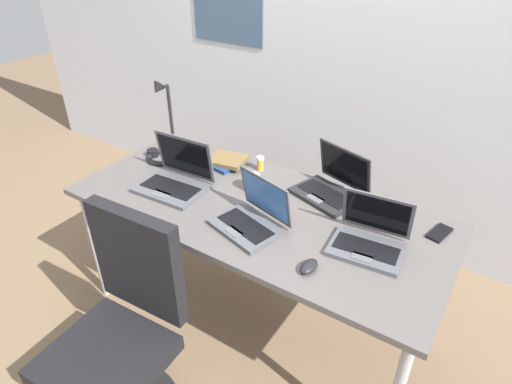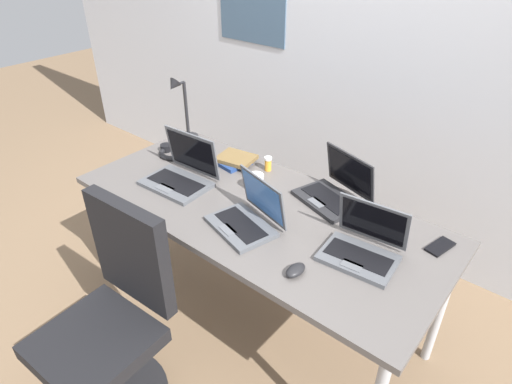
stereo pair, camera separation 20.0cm
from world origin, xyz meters
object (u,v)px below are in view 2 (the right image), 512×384
at_px(computer_mouse, 296,270).
at_px(office_chair, 111,333).
at_px(laptop_back_right, 335,191).
at_px(desk_lamp, 182,110).
at_px(laptop_far_corner, 363,247).
at_px(cell_phone, 440,247).
at_px(book_stack, 235,160).
at_px(headphones, 175,152).
at_px(laptop_by_keyboard, 248,217).
at_px(laptop_near_mouse, 181,174).
at_px(coffee_mug, 256,182).
at_px(pill_bottle, 268,164).

bearing_deg(computer_mouse, office_chair, -136.42).
bearing_deg(laptop_back_right, desk_lamp, -179.37).
bearing_deg(laptop_far_corner, cell_phone, 47.99).
bearing_deg(cell_phone, book_stack, -166.85).
xyz_separation_m(desk_lamp, headphones, (0.10, -0.17, -0.18)).
distance_m(laptop_by_keyboard, computer_mouse, 0.36).
bearing_deg(laptop_near_mouse, desk_lamp, 136.05).
distance_m(laptop_far_corner, coffee_mug, 0.65).
height_order(laptop_back_right, pill_bottle, laptop_back_right).
xyz_separation_m(desk_lamp, cell_phone, (1.58, -0.02, -0.19)).
bearing_deg(laptop_by_keyboard, laptop_near_mouse, 172.68).
height_order(desk_lamp, laptop_near_mouse, desk_lamp).
xyz_separation_m(laptop_back_right, coffee_mug, (-0.34, -0.17, -0.00)).
height_order(computer_mouse, coffee_mug, coffee_mug).
xyz_separation_m(laptop_near_mouse, cell_phone, (1.21, 0.33, -0.04)).
bearing_deg(desk_lamp, headphones, -59.13).
bearing_deg(cell_phone, desk_lamp, -167.96).
distance_m(headphones, book_stack, 0.37).
xyz_separation_m(laptop_back_right, office_chair, (-0.43, -1.03, -0.39)).
bearing_deg(book_stack, laptop_by_keyboard, -42.11).
height_order(laptop_by_keyboard, computer_mouse, laptop_by_keyboard).
bearing_deg(laptop_far_corner, headphones, 175.14).
bearing_deg(laptop_back_right, office_chair, -112.59).
distance_m(computer_mouse, book_stack, 0.92).
bearing_deg(laptop_back_right, headphones, -169.33).
bearing_deg(laptop_back_right, laptop_near_mouse, -152.13).
relative_size(pill_bottle, office_chair, 0.08).
bearing_deg(book_stack, laptop_back_right, 3.72).
height_order(laptop_near_mouse, book_stack, laptop_near_mouse).
height_order(laptop_by_keyboard, headphones, laptop_by_keyboard).
relative_size(laptop_by_keyboard, headphones, 1.64).
height_order(headphones, office_chair, office_chair).
bearing_deg(computer_mouse, laptop_far_corner, 64.73).
bearing_deg(office_chair, laptop_back_right, 67.41).
bearing_deg(laptop_far_corner, laptop_back_right, 136.58).
xyz_separation_m(computer_mouse, headphones, (-1.11, 0.36, -0.00)).
relative_size(headphones, pill_bottle, 2.71).
xyz_separation_m(cell_phone, office_chair, (-0.96, -1.00, -0.35)).
distance_m(laptop_far_corner, laptop_back_right, 0.42).
height_order(laptop_by_keyboard, office_chair, office_chair).
distance_m(book_stack, coffee_mug, 0.30).
distance_m(computer_mouse, cell_phone, 0.63).
bearing_deg(headphones, laptop_by_keyboard, -17.93).
xyz_separation_m(coffee_mug, office_chair, (-0.09, -0.86, -0.39)).
relative_size(desk_lamp, coffee_mug, 3.54).
bearing_deg(coffee_mug, book_stack, 153.43).
xyz_separation_m(computer_mouse, cell_phone, (0.37, 0.51, -0.01)).
bearing_deg(laptop_near_mouse, coffee_mug, 28.72).
height_order(cell_phone, coffee_mug, coffee_mug).
bearing_deg(pill_bottle, computer_mouse, -44.10).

